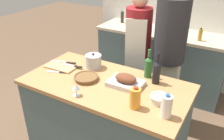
# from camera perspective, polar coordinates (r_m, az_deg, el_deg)

# --- Properties ---
(kitchen_island) EXTENTS (1.59, 0.82, 0.86)m
(kitchen_island) POSITION_cam_1_polar(r_m,az_deg,el_deg) (2.51, -1.45, -11.52)
(kitchen_island) COLOR #4C666B
(kitchen_island) RESTS_ON ground_plane
(back_counter) EXTENTS (1.92, 0.60, 0.93)m
(back_counter) POSITION_cam_1_polar(r_m,az_deg,el_deg) (3.73, 11.36, 2.34)
(back_counter) COLOR #4C666B
(back_counter) RESTS_ON ground_plane
(back_wall) EXTENTS (2.42, 0.10, 2.55)m
(back_wall) POSITION_cam_1_polar(r_m,az_deg,el_deg) (3.80, 14.39, 15.42)
(back_wall) COLOR silver
(back_wall) RESTS_ON ground_plane
(roasting_pan) EXTENTS (0.33, 0.23, 0.12)m
(roasting_pan) POSITION_cam_1_polar(r_m,az_deg,el_deg) (2.20, 3.32, -2.73)
(roasting_pan) COLOR #BCBCC1
(roasting_pan) RESTS_ON kitchen_island
(wicker_basket) EXTENTS (0.24, 0.24, 0.04)m
(wicker_basket) POSITION_cam_1_polar(r_m,az_deg,el_deg) (2.32, -6.23, -1.79)
(wicker_basket) COLOR brown
(wicker_basket) RESTS_ON kitchen_island
(cutting_board) EXTENTS (0.34, 0.19, 0.02)m
(cutting_board) POSITION_cam_1_polar(r_m,az_deg,el_deg) (2.60, -12.24, 0.76)
(cutting_board) COLOR tan
(cutting_board) RESTS_ON kitchen_island
(stock_pot) EXTENTS (0.17, 0.17, 0.17)m
(stock_pot) POSITION_cam_1_polar(r_m,az_deg,el_deg) (2.53, -4.47, 2.11)
(stock_pot) COLOR #B7B7BC
(stock_pot) RESTS_ON kitchen_island
(mixing_bowl) EXTENTS (0.16, 0.16, 0.07)m
(mixing_bowl) POSITION_cam_1_polar(r_m,az_deg,el_deg) (2.01, 11.31, -6.70)
(mixing_bowl) COLOR beige
(mixing_bowl) RESTS_ON kitchen_island
(juice_jug) EXTENTS (0.09, 0.09, 0.19)m
(juice_jug) POSITION_cam_1_polar(r_m,az_deg,el_deg) (1.89, 5.60, -6.73)
(juice_jug) COLOR orange
(juice_jug) RESTS_ON kitchen_island
(milk_jug) EXTENTS (0.08, 0.08, 0.20)m
(milk_jug) POSITION_cam_1_polar(r_m,az_deg,el_deg) (1.83, 12.96, -8.53)
(milk_jug) COLOR white
(milk_jug) RESTS_ON kitchen_island
(wine_bottle_green) EXTENTS (0.07, 0.07, 0.31)m
(wine_bottle_green) POSITION_cam_1_polar(r_m,az_deg,el_deg) (2.24, 10.66, -0.36)
(wine_bottle_green) COLOR black
(wine_bottle_green) RESTS_ON kitchen_island
(wine_bottle_dark) EXTENTS (0.07, 0.07, 0.29)m
(wine_bottle_dark) POSITION_cam_1_polar(r_m,az_deg,el_deg) (2.34, 8.75, 0.90)
(wine_bottle_dark) COLOR #28662D
(wine_bottle_dark) RESTS_ON kitchen_island
(wine_glass_left) EXTENTS (0.07, 0.07, 0.12)m
(wine_glass_left) POSITION_cam_1_polar(r_m,az_deg,el_deg) (2.06, -8.68, -4.15)
(wine_glass_left) COLOR silver
(wine_glass_left) RESTS_ON kitchen_island
(knife_chef) EXTENTS (0.29, 0.11, 0.01)m
(knife_chef) POSITION_cam_1_polar(r_m,az_deg,el_deg) (2.67, -11.41, 1.87)
(knife_chef) COLOR #B7B7BC
(knife_chef) RESTS_ON cutting_board
(knife_paring) EXTENTS (0.22, 0.10, 0.01)m
(knife_paring) POSITION_cam_1_polar(r_m,az_deg,el_deg) (2.51, -12.97, -0.50)
(knife_paring) COLOR #B7B7BC
(knife_paring) RESTS_ON kitchen_island
(knife_bread) EXTENTS (0.24, 0.08, 0.01)m
(knife_bread) POSITION_cam_1_polar(r_m,az_deg,el_deg) (2.57, -9.42, 0.96)
(knife_bread) COLOR #B7B7BC
(knife_bread) RESTS_ON cutting_board
(stand_mixer) EXTENTS (0.18, 0.14, 0.28)m
(stand_mixer) POSITION_cam_1_polar(r_m,az_deg,el_deg) (3.45, 14.25, 10.31)
(stand_mixer) COLOR silver
(stand_mixer) RESTS_ON back_counter
(condiment_bottle_tall) EXTENTS (0.05, 0.05, 0.17)m
(condiment_bottle_tall) POSITION_cam_1_polar(r_m,az_deg,el_deg) (3.30, 20.45, 7.92)
(condiment_bottle_tall) COLOR #B28E2D
(condiment_bottle_tall) RESTS_ON back_counter
(condiment_bottle_short) EXTENTS (0.05, 0.05, 0.19)m
(condiment_bottle_short) POSITION_cam_1_polar(r_m,az_deg,el_deg) (3.89, 2.48, 12.55)
(condiment_bottle_short) COLOR #332D28
(condiment_bottle_short) RESTS_ON back_counter
(person_cook_aproned) EXTENTS (0.31, 0.33, 1.59)m
(person_cook_aproned) POSITION_cam_1_polar(r_m,az_deg,el_deg) (2.93, 6.14, 4.71)
(person_cook_aproned) COLOR beige
(person_cook_aproned) RESTS_ON ground_plane
(person_cook_guest) EXTENTS (0.36, 0.36, 1.76)m
(person_cook_guest) POSITION_cam_1_polar(r_m,az_deg,el_deg) (2.76, 13.55, 4.64)
(person_cook_guest) COLOR beige
(person_cook_guest) RESTS_ON ground_plane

